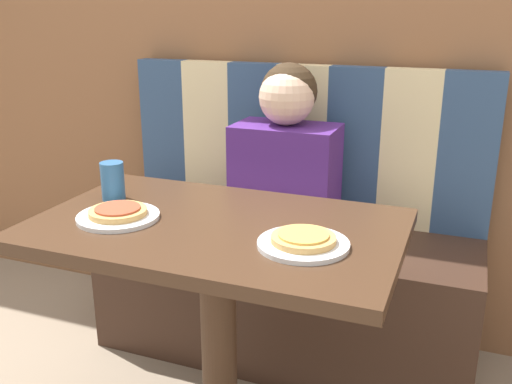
% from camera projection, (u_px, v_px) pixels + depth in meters
% --- Properties ---
extents(wall_back, '(7.00, 0.05, 2.60)m').
position_uv_depth(wall_back, '(313.00, 1.00, 2.10)').
color(wall_back, brown).
rests_on(wall_back, ground_plane).
extents(booth_seat, '(1.39, 0.48, 0.50)m').
position_uv_depth(booth_seat, '(284.00, 292.00, 2.16)').
color(booth_seat, '#382319').
rests_on(booth_seat, ground_plane).
extents(booth_backrest, '(1.39, 0.06, 0.58)m').
position_uv_depth(booth_backrest, '(303.00, 142.00, 2.18)').
color(booth_backrest, navy).
rests_on(booth_backrest, booth_seat).
extents(dining_table, '(0.97, 0.61, 0.74)m').
position_uv_depth(dining_table, '(217.00, 262.00, 1.53)').
color(dining_table, '#422B1C').
rests_on(dining_table, ground_plane).
extents(person, '(0.36, 0.23, 0.60)m').
position_uv_depth(person, '(286.00, 153.00, 2.00)').
color(person, '#4C237A').
rests_on(person, booth_seat).
extents(plate_left, '(0.22, 0.22, 0.01)m').
position_uv_depth(plate_left, '(118.00, 217.00, 1.52)').
color(plate_left, white).
rests_on(plate_left, dining_table).
extents(plate_right, '(0.22, 0.22, 0.01)m').
position_uv_depth(plate_right, '(303.00, 244.00, 1.35)').
color(plate_right, white).
rests_on(plate_right, dining_table).
extents(pizza_left, '(0.15, 0.15, 0.02)m').
position_uv_depth(pizza_left, '(118.00, 211.00, 1.52)').
color(pizza_left, tan).
rests_on(pizza_left, plate_left).
extents(pizza_right, '(0.15, 0.15, 0.02)m').
position_uv_depth(pizza_right, '(303.00, 238.00, 1.34)').
color(pizza_right, tan).
rests_on(pizza_right, plate_right).
extents(drinking_cup, '(0.07, 0.07, 0.11)m').
position_uv_depth(drinking_cup, '(113.00, 181.00, 1.66)').
color(drinking_cup, '#2D669E').
rests_on(drinking_cup, dining_table).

